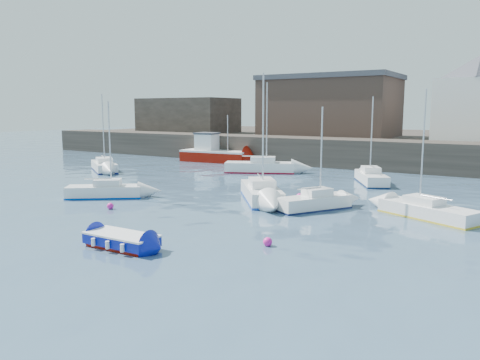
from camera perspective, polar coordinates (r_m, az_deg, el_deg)
The scene contains 18 objects.
water at distance 22.11m, azimuth -16.88°, elevation -7.77°, with size 220.00×220.00×0.00m, color #2D4760.
quay_wall at distance 51.63m, azimuth 13.68°, elevation 3.20°, with size 90.00×5.00×3.00m, color #28231E.
land_strip at distance 68.91m, azimuth 18.44°, elevation 4.20°, with size 90.00×32.00×2.80m, color #28231E.
bldg_east_d at distance 55.58m, azimuth 27.04°, elevation 8.94°, with size 11.14×11.14×8.95m.
warehouse at distance 60.99m, azimuth 10.85°, elevation 8.88°, with size 16.40×10.40×7.60m.
bldg_west at distance 71.18m, azimuth -6.38°, elevation 7.85°, with size 14.00×8.00×5.00m.
blue_dinghy at distance 21.53m, azimuth -14.25°, elevation -7.08°, with size 3.49×1.86×0.66m.
fishing_boat at distance 55.66m, azimuth -3.18°, elevation 3.35°, with size 8.59×3.91×5.51m.
sailboat_a at distance 34.02m, azimuth -16.16°, elevation -1.28°, with size 5.09×4.41×6.68m.
sailboat_b at distance 31.70m, azimuth 2.61°, elevation -1.50°, with size 5.68×6.46×8.43m.
sailboat_c at distance 29.06m, azimuth 9.04°, elevation -2.67°, with size 3.72×4.87×6.26m.
sailboat_d at distance 28.55m, azimuth 21.88°, elevation -3.46°, with size 5.89×4.03×7.22m.
sailboat_e at distance 49.06m, azimuth -16.24°, elevation 1.66°, with size 5.96×4.90×7.62m.
sailboat_f at distance 40.38m, azimuth 15.70°, elevation 0.29°, with size 4.20×5.69×7.17m.
sailboat_h at distance 45.90m, azimuth 2.46°, elevation 1.63°, with size 7.03×4.83×8.69m.
buoy_near at distance 30.08m, azimuth -15.52°, elevation -3.43°, with size 0.41×0.41×0.41m, color #E91E99.
buoy_mid at distance 21.31m, azimuth 3.39°, elevation -8.02°, with size 0.42×0.42×0.42m, color #E91E99.
buoy_far at distance 32.28m, azimuth 7.26°, elevation -2.38°, with size 0.46×0.46×0.46m, color #E91E99.
Camera 1 is at (16.15, -13.83, 6.06)m, focal length 35.00 mm.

